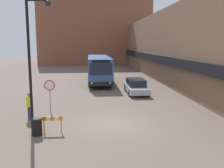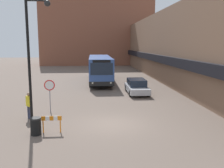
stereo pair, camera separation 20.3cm
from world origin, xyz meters
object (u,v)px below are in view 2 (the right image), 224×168
at_px(street_lamp, 33,49).
at_px(trash_bin, 36,126).
at_px(pedestrian, 29,103).
at_px(stop_sign, 50,89).
at_px(city_bus, 100,68).
at_px(parked_car_front, 137,86).
at_px(construction_barricade, 52,121).

height_order(street_lamp, trash_bin, street_lamp).
bearing_deg(pedestrian, stop_sign, 112.23).
relative_size(city_bus, parked_car_front, 2.73).
height_order(street_lamp, pedestrian, street_lamp).
bearing_deg(pedestrian, construction_barricade, -3.47).
height_order(pedestrian, construction_barricade, pedestrian).
xyz_separation_m(stop_sign, street_lamp, (-0.40, -2.78, 2.85)).
bearing_deg(pedestrian, trash_bin, -18.81).
distance_m(stop_sign, construction_barricade, 4.63).
height_order(trash_bin, construction_barricade, trash_bin).
bearing_deg(city_bus, street_lamp, -104.64).
relative_size(city_bus, construction_barricade, 11.46).
height_order(city_bus, trash_bin, city_bus).
bearing_deg(parked_car_front, city_bus, 112.73).
height_order(parked_car_front, pedestrian, pedestrian).
xyz_separation_m(city_bus, stop_sign, (-4.03, -14.19, -0.10)).
relative_size(parked_car_front, street_lamp, 0.62).
relative_size(parked_car_front, construction_barricade, 4.20).
bearing_deg(parked_car_front, trash_bin, -124.32).
bearing_deg(city_bus, parked_car_front, -67.27).
xyz_separation_m(parked_car_front, street_lamp, (-7.81, -8.90, 3.81)).
bearing_deg(trash_bin, city_bus, 77.99).
xyz_separation_m(pedestrian, trash_bin, (1.03, -2.89, -0.59)).
height_order(street_lamp, construction_barricade, street_lamp).
relative_size(parked_car_front, trash_bin, 4.86).
bearing_deg(street_lamp, construction_barricade, -53.97).
distance_m(pedestrian, construction_barricade, 3.22).
bearing_deg(parked_car_front, construction_barricade, -121.98).
bearing_deg(stop_sign, pedestrian, -119.28).
bearing_deg(construction_barricade, city_bus, 80.20).
relative_size(street_lamp, trash_bin, 7.85).
distance_m(city_bus, trash_bin, 19.38).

